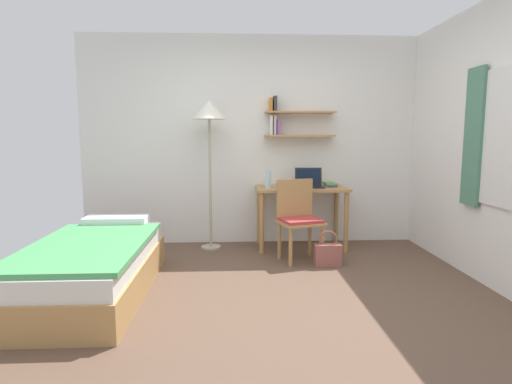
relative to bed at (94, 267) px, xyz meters
name	(u,v)px	position (x,y,z in m)	size (l,w,h in m)	color
ground_plane	(271,301)	(1.52, -0.26, -0.24)	(5.28, 5.28, 0.00)	brown
wall_back	(258,141)	(1.53, 1.76, 1.07)	(4.40, 0.27, 2.60)	white
bed	(94,267)	(0.00, 0.00, 0.00)	(0.91, 1.92, 0.54)	#B2844C
desk	(301,198)	(2.03, 1.44, 0.37)	(1.09, 0.59, 0.75)	#B2844C
desk_chair	(299,216)	(1.92, 0.92, 0.25)	(0.53, 0.49, 0.89)	#B2844C
standing_lamp	(209,118)	(0.93, 1.45, 1.34)	(0.40, 0.40, 1.78)	#B2A893
laptop	(309,182)	(2.13, 1.45, 0.57)	(0.33, 0.24, 0.23)	black
water_bottle	(268,180)	(1.62, 1.37, 0.61)	(0.07, 0.07, 0.20)	silver
book_stack	(330,184)	(2.40, 1.49, 0.53)	(0.15, 0.23, 0.05)	purple
handbag	(328,254)	(2.20, 0.68, -0.11)	(0.28, 0.12, 0.38)	#99564C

